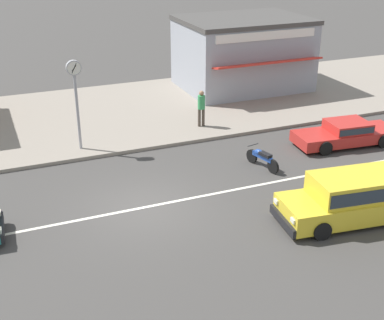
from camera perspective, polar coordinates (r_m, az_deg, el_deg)
ground_plane at (r=18.49m, az=-5.11°, el=-5.06°), size 160.00×160.00×0.00m
lane_centre_stripe at (r=18.49m, az=-5.11°, el=-5.05°), size 50.40×0.14×0.01m
kerb_strip at (r=27.11m, az=-11.38°, el=4.46°), size 68.00×10.00×0.15m
minivan_yellow_0 at (r=18.12m, az=16.83°, el=-3.70°), size 4.84×2.33×1.56m
sedan_red_4 at (r=24.30m, az=16.17°, el=2.79°), size 4.84×2.07×1.06m
motorcycle_0 at (r=21.33m, az=7.49°, el=0.23°), size 0.66×1.78×0.80m
street_clock at (r=22.32m, az=-12.35°, el=7.80°), size 0.61×0.22×3.80m
pedestrian_near_clock at (r=24.93m, az=1.01°, el=5.83°), size 0.34×0.34×1.72m
shopfront_far_kios at (r=31.17m, az=5.44°, el=11.32°), size 6.99×5.95×3.95m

